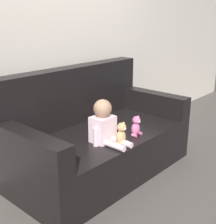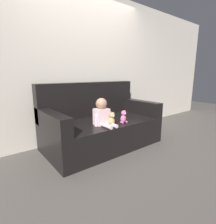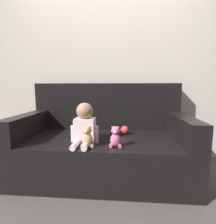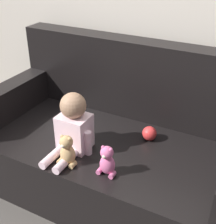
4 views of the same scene
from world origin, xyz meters
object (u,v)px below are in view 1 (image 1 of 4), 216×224
Objects in this scene: teddy_bear_brown at (121,134)px; toy_ball at (107,118)px; couch at (95,138)px; person_baby at (104,124)px; plush_toy_side at (136,126)px.

toy_ball is at bearing 54.10° from teddy_bear_brown.
person_baby is (-0.16, -0.28, 0.27)m from couch.
couch is at bearing 60.02° from person_baby.
teddy_bear_brown is at bearing -70.04° from person_baby.
plush_toy_side is (0.26, 0.03, -0.01)m from teddy_bear_brown.
plush_toy_side is (0.15, -0.40, 0.19)m from couch.
couch reaches higher than plush_toy_side.
couch is 0.28m from toy_ball.
plush_toy_side is at bearing -101.47° from toy_ball.
plush_toy_side is at bearing -21.48° from person_baby.
teddy_bear_brown is 1.06× the size of plush_toy_side.
plush_toy_side is 1.96× the size of toy_ball.
person_baby is 0.53m from toy_ball.
teddy_bear_brown is (-0.11, -0.44, 0.19)m from couch.
teddy_bear_brown reaches higher than plush_toy_side.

